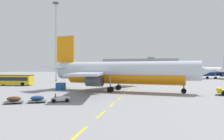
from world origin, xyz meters
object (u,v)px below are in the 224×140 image
apron_shuttle_bus (12,79)px  apron_light_mast_near (56,33)px  airliner_mid_left (209,71)px  baggage_train (38,99)px  uld_cargo_container (61,86)px  airliner_foreground (121,72)px

apron_shuttle_bus → apron_light_mast_near: 26.28m
airliner_mid_left → baggage_train: size_ratio=3.23×
uld_cargo_container → apron_light_mast_near: size_ratio=0.06×
airliner_mid_left → apron_light_mast_near: size_ratio=0.93×
apron_light_mast_near → uld_cargo_container: bearing=-63.0°
airliner_foreground → apron_light_mast_near: apron_light_mast_near is taller
baggage_train → apron_light_mast_near: bearing=112.6°
apron_shuttle_bus → airliner_mid_left: bearing=37.9°
airliner_mid_left → baggage_train: 86.47m
apron_shuttle_bus → baggage_train: apron_shuttle_bus is taller
airliner_foreground → uld_cargo_container: (-13.41, -0.18, -3.15)m
airliner_foreground → baggage_train: (-9.16, -17.29, -3.42)m
apron_shuttle_bus → uld_cargo_container: size_ratio=6.48×
airliner_foreground → airliner_mid_left: bearing=62.1°
apron_shuttle_bus → airliner_foreground: bearing=-16.4°
airliner_mid_left → apron_light_mast_near: (-60.10, -29.02, 14.40)m
airliner_foreground → uld_cargo_container: bearing=-179.2°
baggage_train → uld_cargo_container: (-4.25, 17.11, 0.28)m
airliner_mid_left → apron_light_mast_near: 68.28m
airliner_foreground → baggage_train: bearing=-117.9°
baggage_train → uld_cargo_container: uld_cargo_container is taller
airliner_foreground → apron_shuttle_bus: airliner_foreground is taller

